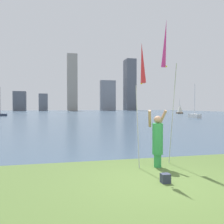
{
  "coord_description": "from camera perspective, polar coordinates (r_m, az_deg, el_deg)",
  "views": [
    {
      "loc": [
        -2.49,
        -5.4,
        1.89
      ],
      "look_at": [
        0.69,
        8.05,
        1.58
      ],
      "focal_mm": 37.92,
      "sensor_mm": 36.0,
      "label": 1
    }
  ],
  "objects": [
    {
      "name": "person",
      "position": [
        7.54,
        10.92,
        -6.42
      ],
      "size": [
        0.66,
        0.48,
        1.79
      ],
      "rotation": [
        0.0,
        0.0,
        -0.27
      ],
      "color": "green",
      "rests_on": "ground"
    },
    {
      "name": "bag",
      "position": [
        6.21,
        12.75,
        -15.32
      ],
      "size": [
        0.22,
        0.19,
        0.23
      ],
      "color": "#33384C",
      "rests_on": "ground"
    },
    {
      "name": "ground",
      "position": [
        56.44,
        -10.75,
        -0.71
      ],
      "size": [
        120.0,
        138.0,
        0.12
      ],
      "color": "#4C662D"
    },
    {
      "name": "sailboat_4",
      "position": [
        52.15,
        -25.33,
        -0.54
      ],
      "size": [
        2.49,
        0.97,
        5.85
      ],
      "color": "#333D51",
      "rests_on": "ground"
    },
    {
      "name": "skyline_tower_3",
      "position": [
        112.18,
        -9.58,
        7.05
      ],
      "size": [
        4.67,
        3.35,
        26.35
      ],
      "color": "gray",
      "rests_on": "ground"
    },
    {
      "name": "sailboat_2",
      "position": [
        66.78,
        16.06,
        0.71
      ],
      "size": [
        1.55,
        2.98,
        4.05
      ],
      "color": "brown",
      "rests_on": "ground"
    },
    {
      "name": "sailboat_1",
      "position": [
        41.99,
        19.29,
        -0.82
      ],
      "size": [
        0.93,
        2.64,
        5.73
      ],
      "color": "silver",
      "rests_on": "ground"
    },
    {
      "name": "skyline_tower_1",
      "position": [
        114.93,
        -21.38,
        2.46
      ],
      "size": [
        5.28,
        4.5,
        8.82
      ],
      "color": "#565B66",
      "rests_on": "ground"
    },
    {
      "name": "skyline_tower_2",
      "position": [
        116.59,
        -16.23,
        2.28
      ],
      "size": [
        3.98,
        4.2,
        8.02
      ],
      "color": "slate",
      "rests_on": "ground"
    },
    {
      "name": "kite_flag_right",
      "position": [
        8.63,
        12.72,
        15.1
      ],
      "size": [
        0.16,
        1.02,
        4.85
      ],
      "color": "#B2B2B7",
      "rests_on": "ground"
    },
    {
      "name": "kite_flag_left",
      "position": [
        7.14,
        7.29,
        11.02
      ],
      "size": [
        0.16,
        0.74,
        3.79
      ],
      "color": "#B2B2B7",
      "rests_on": "ground"
    },
    {
      "name": "skyline_tower_4",
      "position": [
        116.66,
        -1.03,
        3.99
      ],
      "size": [
        7.36,
        3.4,
        14.77
      ],
      "color": "gray",
      "rests_on": "ground"
    },
    {
      "name": "skyline_tower_5",
      "position": [
        120.7,
        4.3,
        6.49
      ],
      "size": [
        4.91,
        6.98,
        25.66
      ],
      "color": "#565B66",
      "rests_on": "ground"
    }
  ]
}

